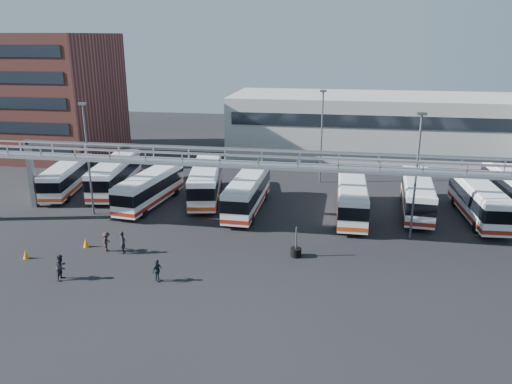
% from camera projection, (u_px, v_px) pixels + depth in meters
% --- Properties ---
extents(ground, '(140.00, 140.00, 0.00)m').
position_uv_depth(ground, '(249.00, 264.00, 35.79)').
color(ground, black).
rests_on(ground, ground).
extents(gantry, '(51.40, 5.15, 7.10)m').
position_uv_depth(gantry, '(262.00, 170.00, 39.66)').
color(gantry, '#94979C').
rests_on(gantry, ground).
extents(apartment_building, '(18.00, 15.00, 16.00)m').
position_uv_depth(apartment_building, '(41.00, 95.00, 67.09)').
color(apartment_building, brown).
rests_on(apartment_building, ground).
extents(warehouse, '(42.00, 14.00, 8.00)m').
position_uv_depth(warehouse, '(385.00, 125.00, 68.38)').
color(warehouse, '#9E9E99').
rests_on(warehouse, ground).
extents(light_pole_left, '(0.70, 0.35, 10.21)m').
position_uv_depth(light_pole_left, '(88.00, 153.00, 44.18)').
color(light_pole_left, '#4C4F54').
rests_on(light_pole_left, ground).
extents(light_pole_mid, '(0.70, 0.35, 10.21)m').
position_uv_depth(light_pole_mid, '(417.00, 170.00, 38.72)').
color(light_pole_mid, '#4C4F54').
rests_on(light_pole_mid, ground).
extents(light_pole_back, '(0.70, 0.35, 10.21)m').
position_uv_depth(light_pole_back, '(322.00, 132.00, 54.11)').
color(light_pole_back, '#4C4F54').
rests_on(light_pole_back, ground).
extents(bus_0, '(4.21, 10.47, 3.10)m').
position_uv_depth(bus_0, '(67.00, 176.00, 51.79)').
color(bus_0, silver).
rests_on(bus_0, ground).
extents(bus_1, '(4.03, 11.42, 3.40)m').
position_uv_depth(bus_1, '(115.00, 174.00, 52.00)').
color(bus_1, silver).
rests_on(bus_1, ground).
extents(bus_2, '(3.56, 10.58, 3.15)m').
position_uv_depth(bus_2, '(150.00, 188.00, 47.83)').
color(bus_2, silver).
rests_on(bus_2, ground).
extents(bus_3, '(4.68, 11.63, 3.45)m').
position_uv_depth(bus_3, '(206.00, 180.00, 49.67)').
color(bus_3, silver).
rests_on(bus_3, ground).
extents(bus_4, '(2.70, 10.84, 3.28)m').
position_uv_depth(bus_4, '(247.00, 192.00, 46.30)').
color(bus_4, silver).
rests_on(bus_4, ground).
extents(bus_6, '(2.63, 10.89, 3.30)m').
position_uv_depth(bus_6, '(352.00, 197.00, 44.78)').
color(bus_6, silver).
rests_on(bus_6, ground).
extents(bus_7, '(3.26, 10.90, 3.26)m').
position_uv_depth(bus_7, '(417.00, 194.00, 45.70)').
color(bus_7, silver).
rests_on(bus_7, ground).
extents(bus_8, '(3.11, 10.91, 3.28)m').
position_uv_depth(bus_8, '(479.00, 200.00, 44.08)').
color(bus_8, silver).
rests_on(bus_8, ground).
extents(pedestrian_a, '(0.60, 0.74, 1.76)m').
position_uv_depth(pedestrian_a, '(123.00, 242.00, 37.42)').
color(pedestrian_a, black).
rests_on(pedestrian_a, ground).
extents(pedestrian_b, '(0.71, 0.90, 1.80)m').
position_uv_depth(pedestrian_b, '(61.00, 267.00, 33.39)').
color(pedestrian_b, '#231F2C').
rests_on(pedestrian_b, ground).
extents(pedestrian_c, '(0.72, 1.08, 1.56)m').
position_uv_depth(pedestrian_c, '(107.00, 242.00, 37.78)').
color(pedestrian_c, '#312122').
rests_on(pedestrian_c, ground).
extents(pedestrian_d, '(0.64, 0.98, 1.56)m').
position_uv_depth(pedestrian_d, '(157.00, 271.00, 33.14)').
color(pedestrian_d, '#1B2831').
rests_on(pedestrian_d, ground).
extents(cone_left, '(0.45, 0.45, 0.67)m').
position_uv_depth(cone_left, '(26.00, 254.00, 36.66)').
color(cone_left, orange).
rests_on(cone_left, ground).
extents(cone_right, '(0.60, 0.60, 0.72)m').
position_uv_depth(cone_right, '(86.00, 243.00, 38.67)').
color(cone_right, orange).
rests_on(cone_right, ground).
extents(tire_stack, '(0.82, 0.82, 2.35)m').
position_uv_depth(tire_stack, '(296.00, 251.00, 37.00)').
color(tire_stack, black).
rests_on(tire_stack, ground).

